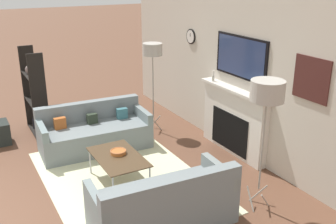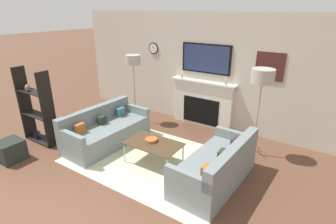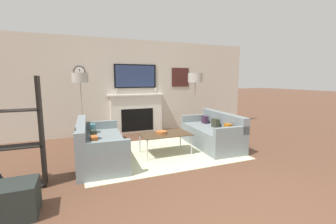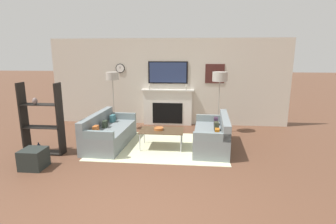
{
  "view_description": "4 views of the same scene",
  "coord_description": "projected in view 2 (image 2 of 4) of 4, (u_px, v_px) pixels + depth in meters",
  "views": [
    {
      "loc": [
        4.9,
        0.99,
        2.98
      ],
      "look_at": [
        0.22,
        3.59,
        1.04
      ],
      "focal_mm": 42.0,
      "sensor_mm": 36.0,
      "label": 1
    },
    {
      "loc": [
        2.63,
        -0.58,
        2.75
      ],
      "look_at": [
        -0.04,
        3.5,
        0.82
      ],
      "focal_mm": 28.0,
      "sensor_mm": 36.0,
      "label": 2
    },
    {
      "loc": [
        -1.64,
        -1.43,
        1.57
      ],
      "look_at": [
        0.2,
        3.05,
        0.86
      ],
      "focal_mm": 24.0,
      "sensor_mm": 36.0,
      "label": 3
    },
    {
      "loc": [
        0.78,
        -3.14,
        2.24
      ],
      "look_at": [
        0.18,
        3.16,
        0.82
      ],
      "focal_mm": 28.0,
      "sensor_mm": 36.0,
      "label": 4
    }
  ],
  "objects": [
    {
      "name": "coffee_table",
      "position": [
        153.0,
        144.0,
        4.84
      ],
      "size": [
        1.04,
        0.63,
        0.44
      ],
      "color": "#4C3823",
      "rests_on": "ground_plane"
    },
    {
      "name": "area_rug",
      "position": [
        154.0,
        160.0,
        5.09
      ],
      "size": [
        3.19,
        2.17,
        0.01
      ],
      "color": "beige",
      "rests_on": "ground_plane"
    },
    {
      "name": "ottoman",
      "position": [
        11.0,
        151.0,
        5.05
      ],
      "size": [
        0.44,
        0.44,
        0.4
      ],
      "color": "#242A27",
      "rests_on": "ground_plane"
    },
    {
      "name": "shelf_unit",
      "position": [
        36.0,
        110.0,
        5.57
      ],
      "size": [
        0.89,
        0.28,
        1.62
      ],
      "color": "black",
      "rests_on": "ground_plane"
    },
    {
      "name": "couch_left",
      "position": [
        106.0,
        131.0,
        5.64
      ],
      "size": [
        0.93,
        1.91,
        0.78
      ],
      "color": "gray",
      "rests_on": "ground_plane"
    },
    {
      "name": "floor_lamp_left",
      "position": [
        133.0,
        61.0,
        6.3
      ],
      "size": [
        0.36,
        0.36,
        1.73
      ],
      "color": "#9E998E",
      "rests_on": "ground_plane"
    },
    {
      "name": "couch_right",
      "position": [
        217.0,
        168.0,
        4.33
      ],
      "size": [
        0.88,
        1.78,
        0.79
      ],
      "color": "gray",
      "rests_on": "ground_plane"
    },
    {
      "name": "decorative_bowl",
      "position": [
        151.0,
        140.0,
        4.88
      ],
      "size": [
        0.24,
        0.24,
        0.06
      ],
      "color": "#B8632B",
      "rests_on": "coffee_table"
    },
    {
      "name": "floor_lamp_right",
      "position": [
        263.0,
        77.0,
        4.73
      ],
      "size": [
        0.42,
        0.42,
        1.75
      ],
      "color": "#9E998E",
      "rests_on": "ground_plane"
    },
    {
      "name": "fireplace_wall",
      "position": [
        206.0,
        76.0,
        6.31
      ],
      "size": [
        7.5,
        0.28,
        2.7
      ],
      "color": "beige",
      "rests_on": "ground_plane"
    }
  ]
}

